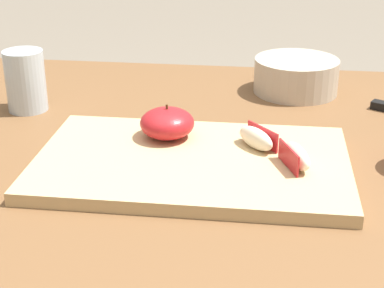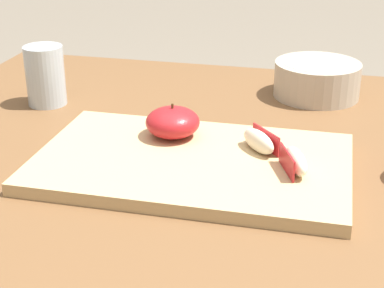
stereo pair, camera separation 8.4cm
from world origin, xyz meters
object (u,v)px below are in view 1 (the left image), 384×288
(apple_wedge_back, at_px, (256,138))
(drinking_glass_water, at_px, (26,81))
(ceramic_fruit_bowl, at_px, (296,75))
(apple_wedge_right, at_px, (296,156))
(apple_half_skin_up, at_px, (167,123))

(apple_wedge_back, xyz_separation_m, drinking_glass_water, (-0.40, 0.15, 0.02))
(ceramic_fruit_bowl, bearing_deg, drinking_glass_water, -161.79)
(apple_wedge_back, height_order, ceramic_fruit_bowl, ceramic_fruit_bowl)
(apple_wedge_back, distance_m, drinking_glass_water, 0.43)
(apple_wedge_back, relative_size, ceramic_fruit_bowl, 0.43)
(apple_wedge_right, distance_m, drinking_glass_water, 0.50)
(ceramic_fruit_bowl, bearing_deg, apple_half_skin_up, -124.76)
(apple_wedge_right, bearing_deg, drinking_glass_water, 155.29)
(apple_half_skin_up, relative_size, drinking_glass_water, 0.77)
(drinking_glass_water, bearing_deg, apple_wedge_right, -24.71)
(apple_half_skin_up, relative_size, apple_wedge_back, 1.21)
(ceramic_fruit_bowl, bearing_deg, apple_wedge_right, -91.57)
(apple_wedge_right, distance_m, ceramic_fruit_bowl, 0.36)
(apple_wedge_right, bearing_deg, ceramic_fruit_bowl, 88.43)
(apple_half_skin_up, distance_m, drinking_glass_water, 0.30)
(apple_wedge_back, xyz_separation_m, apple_wedge_right, (0.05, -0.05, 0.00))
(apple_half_skin_up, height_order, drinking_glass_water, drinking_glass_water)
(apple_wedge_back, bearing_deg, ceramic_fruit_bowl, 78.14)
(apple_wedge_right, xyz_separation_m, ceramic_fruit_bowl, (0.01, 0.36, 0.00))
(ceramic_fruit_bowl, height_order, drinking_glass_water, drinking_glass_water)
(apple_half_skin_up, xyz_separation_m, apple_wedge_back, (0.13, -0.02, -0.01))
(drinking_glass_water, bearing_deg, apple_wedge_back, -21.13)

